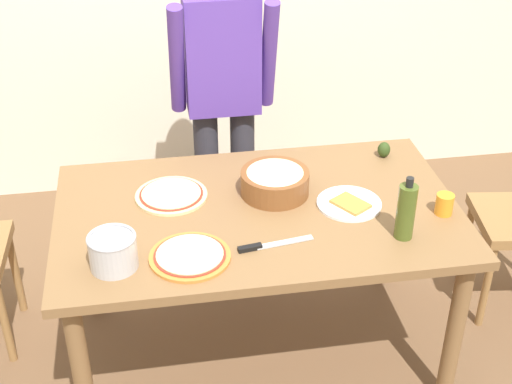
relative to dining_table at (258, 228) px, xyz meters
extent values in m
plane|color=brown|center=(0.00, 0.00, -0.67)|extent=(8.00, 8.00, 0.00)
cube|color=brown|center=(0.00, 0.00, 0.07)|extent=(1.60, 0.96, 0.04)
cylinder|color=brown|center=(-0.72, -0.40, -0.31)|extent=(0.07, 0.07, 0.72)
cylinder|color=brown|center=(0.72, -0.40, -0.31)|extent=(0.07, 0.07, 0.72)
cylinder|color=brown|center=(-0.72, 0.40, -0.31)|extent=(0.07, 0.07, 0.72)
cylinder|color=brown|center=(0.72, 0.40, -0.31)|extent=(0.07, 0.07, 0.72)
cylinder|color=#2D2D38|center=(-0.13, 0.76, -0.24)|extent=(0.12, 0.12, 0.85)
cylinder|color=#2D2D38|center=(0.05, 0.76, -0.24)|extent=(0.12, 0.12, 0.85)
cube|color=#56389E|center=(-0.04, 0.76, 0.46)|extent=(0.34, 0.20, 0.55)
cylinder|color=#56389E|center=(-0.25, 0.71, 0.46)|extent=(0.07, 0.21, 0.55)
cylinder|color=#56389E|center=(0.17, 0.71, 0.46)|extent=(0.07, 0.21, 0.55)
cylinder|color=olive|center=(-1.08, 0.12, -0.44)|extent=(0.04, 0.04, 0.45)
cylinder|color=olive|center=(-1.08, 0.46, -0.44)|extent=(0.04, 0.04, 0.45)
cylinder|color=olive|center=(1.10, 0.34, -0.44)|extent=(0.04, 0.04, 0.45)
cylinder|color=olive|center=(1.06, 0.00, -0.44)|extent=(0.04, 0.04, 0.45)
cylinder|color=beige|center=(-0.33, 0.15, 0.10)|extent=(0.29, 0.29, 0.01)
cylinder|color=#B22D1E|center=(-0.33, 0.15, 0.10)|extent=(0.26, 0.26, 0.00)
cylinder|color=beige|center=(-0.33, 0.15, 0.11)|extent=(0.24, 0.24, 0.00)
cylinder|color=#C67A33|center=(-0.29, -0.28, 0.10)|extent=(0.30, 0.30, 0.01)
cylinder|color=#B22D1E|center=(-0.29, -0.28, 0.10)|extent=(0.26, 0.26, 0.00)
cylinder|color=beige|center=(-0.29, -0.28, 0.11)|extent=(0.24, 0.24, 0.00)
cylinder|color=white|center=(0.37, -0.03, 0.10)|extent=(0.26, 0.26, 0.01)
cube|color=#CC8438|center=(0.37, -0.05, 0.11)|extent=(0.16, 0.17, 0.01)
cylinder|color=brown|center=(0.09, 0.11, 0.14)|extent=(0.28, 0.28, 0.10)
ellipsoid|color=beige|center=(0.09, 0.11, 0.18)|extent=(0.25, 0.25, 0.05)
cylinder|color=#47561E|center=(0.51, -0.27, 0.20)|extent=(0.07, 0.07, 0.22)
cylinder|color=black|center=(0.51, -0.27, 0.33)|extent=(0.03, 0.03, 0.04)
cylinder|color=#B7B7BC|center=(-0.56, -0.28, 0.15)|extent=(0.17, 0.17, 0.12)
torus|color=#A5A5AD|center=(-0.56, -0.28, 0.21)|extent=(0.17, 0.17, 0.01)
cylinder|color=orange|center=(0.71, -0.15, 0.13)|extent=(0.07, 0.07, 0.08)
cube|color=silver|center=(0.06, -0.24, 0.09)|extent=(0.22, 0.06, 0.01)
cube|color=black|center=(-0.07, -0.26, 0.10)|extent=(0.09, 0.04, 0.02)
ellipsoid|color=#2D4219|center=(0.62, 0.33, 0.13)|extent=(0.06, 0.06, 0.07)
camera|label=1|loc=(-0.40, -2.37, 1.67)|focal=50.84mm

